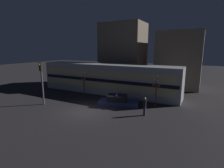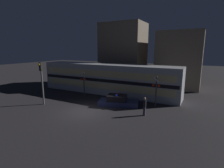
% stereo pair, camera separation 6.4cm
% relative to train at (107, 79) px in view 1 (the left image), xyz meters
% --- Properties ---
extents(ground_plane, '(120.00, 120.00, 0.00)m').
position_rel_train_xyz_m(ground_plane, '(1.82, -7.69, -2.03)').
color(ground_plane, '#262326').
extents(train, '(20.08, 3.16, 4.06)m').
position_rel_train_xyz_m(train, '(0.00, 0.00, 0.00)').
color(train, '#B7BABF').
rests_on(train, ground_plane).
extents(police_car, '(4.68, 3.10, 1.27)m').
position_rel_train_xyz_m(police_car, '(3.87, -4.32, -1.57)').
color(police_car, navy).
rests_on(police_car, ground_plane).
extents(pedestrian, '(0.30, 0.30, 1.76)m').
position_rel_train_xyz_m(pedestrian, '(7.37, -5.93, -1.13)').
color(pedestrian, '#3F384C').
rests_on(pedestrian, ground_plane).
extents(crossing_signal_near, '(0.86, 0.37, 3.31)m').
position_rel_train_xyz_m(crossing_signal_near, '(7.59, -2.71, -0.13)').
color(crossing_signal_near, '#4C4C51').
rests_on(crossing_signal_near, ground_plane).
extents(crossing_signal_far, '(0.86, 0.37, 3.11)m').
position_rel_train_xyz_m(crossing_signal_far, '(-1.89, -2.83, -0.23)').
color(crossing_signal_far, '#4C4C51').
rests_on(crossing_signal_far, ground_plane).
extents(traffic_light_corner, '(0.30, 0.46, 4.70)m').
position_rel_train_xyz_m(traffic_light_corner, '(-3.67, -7.96, 0.90)').
color(traffic_light_corner, '#4C4C51').
rests_on(traffic_light_corner, ground_plane).
extents(building_left, '(7.19, 5.51, 10.46)m').
position_rel_train_xyz_m(building_left, '(-0.92, 7.53, 3.20)').
color(building_left, '#726656').
rests_on(building_left, ground_plane).
extents(building_center, '(6.65, 6.41, 8.82)m').
position_rel_train_xyz_m(building_center, '(8.31, 9.13, 2.38)').
color(building_center, '#726656').
rests_on(building_center, ground_plane).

